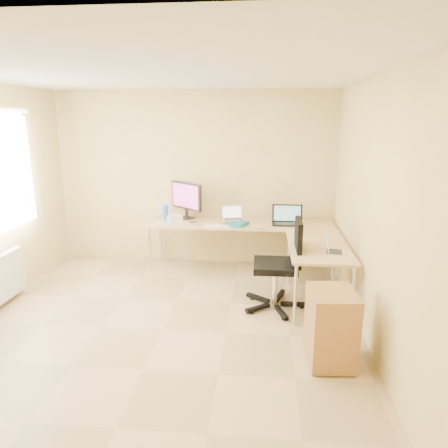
# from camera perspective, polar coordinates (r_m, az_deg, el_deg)

# --- Properties ---
(floor) EXTENTS (4.50, 4.50, 0.00)m
(floor) POSITION_cam_1_polar(r_m,az_deg,el_deg) (4.57, -8.47, -14.33)
(floor) COLOR tan
(floor) RESTS_ON ground
(ceiling) EXTENTS (4.50, 4.50, 0.00)m
(ceiling) POSITION_cam_1_polar(r_m,az_deg,el_deg) (4.03, -9.91, 20.09)
(ceiling) COLOR white
(ceiling) RESTS_ON ground
(wall_back) EXTENTS (4.50, 0.00, 4.50)m
(wall_back) POSITION_cam_1_polar(r_m,az_deg,el_deg) (6.28, -4.02, 6.28)
(wall_back) COLOR #E2CE82
(wall_back) RESTS_ON ground
(wall_front) EXTENTS (4.50, 0.00, 4.50)m
(wall_front) POSITION_cam_1_polar(r_m,az_deg,el_deg) (2.12, -24.65, -11.76)
(wall_front) COLOR #E2CE82
(wall_front) RESTS_ON ground
(wall_right) EXTENTS (0.00, 4.50, 4.50)m
(wall_right) POSITION_cam_1_polar(r_m,az_deg,el_deg) (4.12, 20.42, 1.07)
(wall_right) COLOR #E2CE82
(wall_right) RESTS_ON ground
(desk_main) EXTENTS (2.65, 0.70, 0.73)m
(desk_main) POSITION_cam_1_polar(r_m,az_deg,el_deg) (6.02, 2.34, -3.20)
(desk_main) COLOR tan
(desk_main) RESTS_ON ground
(desk_return) EXTENTS (0.70, 1.30, 0.73)m
(desk_return) POSITION_cam_1_polar(r_m,az_deg,el_deg) (5.11, 12.75, -6.82)
(desk_return) COLOR tan
(desk_return) RESTS_ON ground
(monitor) EXTENTS (0.62, 0.57, 0.55)m
(monitor) POSITION_cam_1_polar(r_m,az_deg,el_deg) (6.15, -5.24, 3.29)
(monitor) COLOR black
(monitor) RESTS_ON desk_main
(book_stack) EXTENTS (0.30, 0.34, 0.05)m
(book_stack) POSITION_cam_1_polar(r_m,az_deg,el_deg) (5.76, 2.03, -0.00)
(book_stack) COLOR #156565
(book_stack) RESTS_ON desk_main
(laptop_center) EXTENTS (0.36, 0.31, 0.20)m
(laptop_center) POSITION_cam_1_polar(r_m,az_deg,el_deg) (5.85, 1.25, 1.49)
(laptop_center) COLOR silver
(laptop_center) RESTS_ON desk_main
(laptop_black) EXTENTS (0.43, 0.32, 0.27)m
(laptop_black) POSITION_cam_1_polar(r_m,az_deg,el_deg) (5.86, 8.83, 1.22)
(laptop_black) COLOR black
(laptop_black) RESTS_ON desk_main
(keyboard) EXTENTS (0.40, 0.18, 0.02)m
(keyboard) POSITION_cam_1_polar(r_m,az_deg,el_deg) (5.72, -0.99, -0.23)
(keyboard) COLOR silver
(keyboard) RESTS_ON desk_main
(mouse) EXTENTS (0.12, 0.09, 0.04)m
(mouse) POSITION_cam_1_polar(r_m,az_deg,el_deg) (5.62, 4.89, -0.45)
(mouse) COLOR beige
(mouse) RESTS_ON desk_main
(mug) EXTENTS (0.15, 0.15, 0.11)m
(mug) POSITION_cam_1_polar(r_m,az_deg,el_deg) (5.98, -7.35, 0.74)
(mug) COLOR silver
(mug) RESTS_ON desk_main
(cd_stack) EXTENTS (0.14, 0.14, 0.03)m
(cd_stack) POSITION_cam_1_polar(r_m,az_deg,el_deg) (5.84, -4.31, 0.12)
(cd_stack) COLOR silver
(cd_stack) RESTS_ON desk_main
(water_bottle) EXTENTS (0.08, 0.08, 0.24)m
(water_bottle) POSITION_cam_1_polar(r_m,az_deg,el_deg) (6.00, -8.09, 1.41)
(water_bottle) COLOR #2B56A9
(water_bottle) RESTS_ON desk_main
(papers) EXTENTS (0.29, 0.37, 0.01)m
(papers) POSITION_cam_1_polar(r_m,az_deg,el_deg) (5.99, -8.50, 0.22)
(papers) COLOR silver
(papers) RESTS_ON desk_main
(white_box) EXTENTS (0.27, 0.23, 0.08)m
(white_box) POSITION_cam_1_polar(r_m,az_deg,el_deg) (6.06, -6.92, 0.81)
(white_box) COLOR white
(white_box) RESTS_ON desk_main
(desk_fan) EXTENTS (0.28, 0.28, 0.28)m
(desk_fan) POSITION_cam_1_polar(r_m,az_deg,el_deg) (6.11, -8.19, 1.83)
(desk_fan) COLOR white
(desk_fan) RESTS_ON desk_main
(black_cup) EXTENTS (0.08, 0.08, 0.11)m
(black_cup) POSITION_cam_1_polar(r_m,az_deg,el_deg) (5.63, 10.32, -0.21)
(black_cup) COLOR black
(black_cup) RESTS_ON desk_main
(laptop_return) EXTENTS (0.31, 0.26, 0.19)m
(laptop_return) POSITION_cam_1_polar(r_m,az_deg,el_deg) (4.74, 15.11, -2.78)
(laptop_return) COLOR silver
(laptop_return) RESTS_ON desk_return
(office_chair) EXTENTS (0.66, 0.66, 1.09)m
(office_chair) POSITION_cam_1_polar(r_m,az_deg,el_deg) (4.86, 7.13, -6.01)
(office_chair) COLOR black
(office_chair) RESTS_ON ground
(cabinet) EXTENTS (0.43, 0.52, 0.68)m
(cabinet) POSITION_cam_1_polar(r_m,az_deg,el_deg) (3.96, 14.61, -13.60)
(cabinet) COLOR olive
(cabinet) RESTS_ON ground
(radiator) EXTENTS (0.09, 0.80, 0.55)m
(radiator) POSITION_cam_1_polar(r_m,az_deg,el_deg) (5.57, -28.43, -6.65)
(radiator) COLOR white
(radiator) RESTS_ON ground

